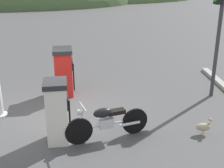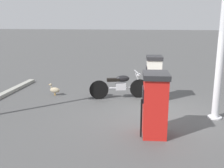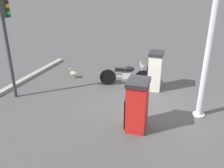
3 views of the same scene
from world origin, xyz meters
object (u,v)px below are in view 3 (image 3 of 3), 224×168
(wandering_duck, at_px, (73,73))
(roadside_traffic_light, at_px, (7,31))
(fuel_pump_near, at_px, (155,71))
(motorcycle_near_pump, at_px, (126,74))
(canopy_support_pole, at_px, (208,53))
(fuel_pump_far, at_px, (137,105))

(wandering_duck, distance_m, roadside_traffic_light, 3.52)
(fuel_pump_near, height_order, wandering_duck, fuel_pump_near)
(motorcycle_near_pump, bearing_deg, fuel_pump_near, 179.42)
(canopy_support_pole, bearing_deg, roadside_traffic_light, 7.12)
(wandering_duck, height_order, roadside_traffic_light, roadside_traffic_light)
(fuel_pump_near, relative_size, fuel_pump_far, 0.99)
(roadside_traffic_light, height_order, canopy_support_pole, canopy_support_pole)
(roadside_traffic_light, bearing_deg, motorcycle_near_pump, -146.35)
(wandering_duck, bearing_deg, fuel_pump_far, 140.24)
(fuel_pump_far, height_order, canopy_support_pole, canopy_support_pole)
(wandering_duck, relative_size, canopy_support_pole, 0.10)
(fuel_pump_far, xyz_separation_m, motorcycle_near_pump, (1.17, -3.00, -0.32))
(motorcycle_near_pump, height_order, wandering_duck, motorcycle_near_pump)
(fuel_pump_far, bearing_deg, motorcycle_near_pump, -68.62)
(fuel_pump_near, relative_size, canopy_support_pole, 0.35)
(fuel_pump_near, relative_size, motorcycle_near_pump, 0.75)
(motorcycle_near_pump, height_order, canopy_support_pole, canopy_support_pole)
(wandering_duck, height_order, canopy_support_pole, canopy_support_pole)
(motorcycle_near_pump, distance_m, wandering_duck, 2.47)
(motorcycle_near_pump, bearing_deg, wandering_duck, -0.53)
(canopy_support_pole, bearing_deg, wandering_duck, -16.51)
(fuel_pump_near, bearing_deg, motorcycle_near_pump, -0.58)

